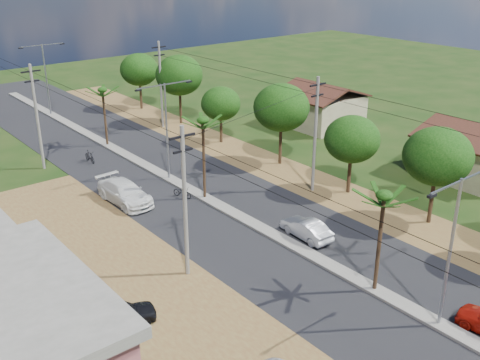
% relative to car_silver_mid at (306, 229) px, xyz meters
% --- Properties ---
extents(ground, '(160.00, 160.00, 0.00)m').
position_rel_car_silver_mid_xyz_m(ground, '(-1.50, -10.77, -0.64)').
color(ground, black).
rests_on(ground, ground).
extents(road, '(12.00, 110.00, 0.04)m').
position_rel_car_silver_mid_xyz_m(road, '(-1.50, 4.23, -0.62)').
color(road, black).
rests_on(road, ground).
extents(median, '(1.00, 90.00, 0.18)m').
position_rel_car_silver_mid_xyz_m(median, '(-1.50, 7.23, -0.55)').
color(median, '#605E56').
rests_on(median, ground).
extents(dirt_shoulder_east, '(5.00, 90.00, 0.03)m').
position_rel_car_silver_mid_xyz_m(dirt_shoulder_east, '(7.00, 4.23, -0.62)').
color(dirt_shoulder_east, brown).
rests_on(dirt_shoulder_east, ground).
extents(house_east_near, '(7.60, 7.50, 4.60)m').
position_rel_car_silver_mid_xyz_m(house_east_near, '(18.50, -0.77, 1.76)').
color(house_east_near, gray).
rests_on(house_east_near, ground).
extents(house_east_far, '(7.60, 7.50, 4.60)m').
position_rel_car_silver_mid_xyz_m(house_east_far, '(19.50, 17.23, 1.76)').
color(house_east_far, gray).
rests_on(house_east_far, ground).
extents(tree_east_c, '(4.60, 4.60, 6.83)m').
position_rel_car_silver_mid_xyz_m(tree_east_c, '(8.20, -3.77, 4.23)').
color(tree_east_c, black).
rests_on(tree_east_c, ground).
extents(tree_east_d, '(4.20, 4.20, 6.13)m').
position_rel_car_silver_mid_xyz_m(tree_east_d, '(7.90, 3.23, 3.70)').
color(tree_east_d, black).
rests_on(tree_east_d, ground).
extents(tree_east_e, '(4.80, 4.80, 7.14)m').
position_rel_car_silver_mid_xyz_m(tree_east_e, '(8.10, 11.23, 4.45)').
color(tree_east_e, black).
rests_on(tree_east_e, ground).
extents(tree_east_f, '(3.80, 3.80, 5.52)m').
position_rel_car_silver_mid_xyz_m(tree_east_f, '(7.70, 19.23, 3.25)').
color(tree_east_f, black).
rests_on(tree_east_f, ground).
extents(tree_east_g, '(5.00, 5.00, 7.38)m').
position_rel_car_silver_mid_xyz_m(tree_east_g, '(8.30, 27.23, 4.60)').
color(tree_east_g, black).
rests_on(tree_east_g, ground).
extents(tree_east_h, '(4.40, 4.40, 6.52)m').
position_rel_car_silver_mid_xyz_m(tree_east_h, '(8.00, 35.23, 4.00)').
color(tree_east_h, black).
rests_on(tree_east_h, ground).
extents(palm_median_near, '(2.00, 2.00, 6.15)m').
position_rel_car_silver_mid_xyz_m(palm_median_near, '(-1.50, -6.77, 4.90)').
color(palm_median_near, black).
rests_on(palm_median_near, ground).
extents(palm_median_mid, '(2.00, 2.00, 6.55)m').
position_rel_car_silver_mid_xyz_m(palm_median_mid, '(-1.50, 9.23, 5.26)').
color(palm_median_mid, black).
rests_on(palm_median_mid, ground).
extents(palm_median_far, '(2.00, 2.00, 5.85)m').
position_rel_car_silver_mid_xyz_m(palm_median_far, '(-1.50, 25.23, 4.62)').
color(palm_median_far, black).
rests_on(palm_median_far, ground).
extents(streetlight_near, '(5.10, 0.18, 8.00)m').
position_rel_car_silver_mid_xyz_m(streetlight_near, '(-1.50, -10.77, 4.15)').
color(streetlight_near, gray).
rests_on(streetlight_near, ground).
extents(streetlight_mid, '(5.10, 0.18, 8.00)m').
position_rel_car_silver_mid_xyz_m(streetlight_mid, '(-1.50, 14.23, 4.15)').
color(streetlight_mid, gray).
rests_on(streetlight_mid, ground).
extents(streetlight_far, '(5.10, 0.18, 8.00)m').
position_rel_car_silver_mid_xyz_m(streetlight_far, '(-1.50, 39.23, 4.15)').
color(streetlight_far, gray).
rests_on(streetlight_far, ground).
extents(utility_pole_w_b, '(1.60, 0.24, 9.00)m').
position_rel_car_silver_mid_xyz_m(utility_pole_w_b, '(-8.50, 1.23, 4.12)').
color(utility_pole_w_b, '#605E56').
rests_on(utility_pole_w_b, ground).
extents(utility_pole_w_c, '(1.60, 0.24, 9.00)m').
position_rel_car_silver_mid_xyz_m(utility_pole_w_c, '(-8.50, 23.23, 4.12)').
color(utility_pole_w_c, '#605E56').
rests_on(utility_pole_w_c, ground).
extents(utility_pole_e_b, '(1.60, 0.24, 9.00)m').
position_rel_car_silver_mid_xyz_m(utility_pole_e_b, '(6.00, 5.23, 4.12)').
color(utility_pole_e_b, '#605E56').
rests_on(utility_pole_e_b, ground).
extents(utility_pole_e_c, '(1.60, 0.24, 9.00)m').
position_rel_car_silver_mid_xyz_m(utility_pole_e_c, '(6.00, 27.23, 4.12)').
color(utility_pole_e_c, '#605E56').
rests_on(utility_pole_e_c, ground).
extents(car_silver_mid, '(1.58, 3.95, 1.28)m').
position_rel_car_silver_mid_xyz_m(car_silver_mid, '(0.00, 0.00, 0.00)').
color(car_silver_mid, '#ACAFB5').
rests_on(car_silver_mid, ground).
extents(car_white_far, '(2.45, 5.56, 1.59)m').
position_rel_car_silver_mid_xyz_m(car_white_far, '(-6.50, 12.41, 0.16)').
color(car_white_far, silver).
rests_on(car_white_far, ground).
extents(car_parked_dark, '(3.86, 2.42, 1.23)m').
position_rel_car_silver_mid_xyz_m(car_parked_dark, '(-13.83, -0.65, -0.02)').
color(car_parked_dark, black).
rests_on(car_parked_dark, ground).
extents(moto_rider_west_a, '(1.08, 1.75, 0.87)m').
position_rel_car_silver_mid_xyz_m(moto_rider_west_a, '(-2.70, 10.48, -0.20)').
color(moto_rider_west_a, black).
rests_on(moto_rider_west_a, ground).
extents(moto_rider_west_b, '(0.52, 1.80, 1.08)m').
position_rel_car_silver_mid_xyz_m(moto_rider_west_b, '(-4.80, 22.04, -0.10)').
color(moto_rider_west_b, black).
rests_on(moto_rider_west_b, ground).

